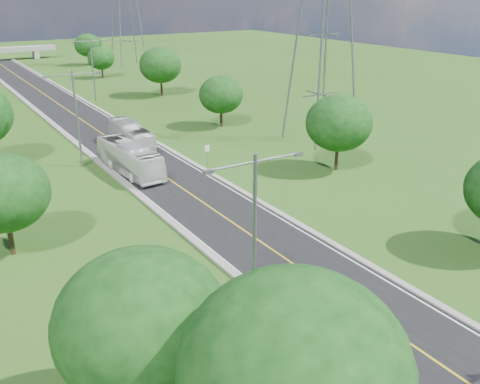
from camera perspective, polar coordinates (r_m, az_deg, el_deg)
name	(u,v)px	position (r m, az deg, el deg)	size (l,w,h in m)	color
ground	(94,129)	(74.39, -15.29, 6.54)	(260.00, 260.00, 0.00)	#2B4914
road	(81,119)	(80.00, -16.60, 7.43)	(8.00, 150.00, 0.06)	black
curb_left	(50,123)	(79.02, -19.57, 6.98)	(0.50, 150.00, 0.22)	gray
curb_right	(110,115)	(81.16, -13.71, 7.95)	(0.50, 150.00, 0.22)	gray
speed_limit_sign	(207,152)	(56.11, -3.53, 4.29)	(0.55, 0.09, 2.40)	slate
streetlight_near_left	(255,228)	(28.26, 1.56, -3.81)	(5.90, 0.25, 10.00)	slate
streetlight_mid_left	(76,111)	(57.41, -17.06, 8.27)	(5.90, 0.25, 10.00)	slate
streetlight_far_right	(92,64)	(91.95, -15.48, 13.00)	(5.90, 0.25, 10.00)	slate
power_tower_near	(325,21)	(65.02, 9.05, 17.54)	(9.00, 6.40, 28.00)	slate
power_tower_far	(125,3)	(132.69, -12.19, 19.09)	(9.00, 6.40, 28.00)	slate
tree_la	(142,324)	(22.31, -10.39, -13.65)	(7.14, 7.14, 8.30)	black
tree_lb	(3,193)	(39.83, -23.96, -0.12)	(6.30, 6.30, 7.33)	black
tree_lf	(294,370)	(18.89, 5.78, -18.39)	(7.98, 7.98, 9.28)	black
tree_rb	(339,123)	(54.98, 10.50, 7.24)	(6.72, 6.72, 7.82)	black
tree_rc	(221,95)	(71.99, -2.05, 10.34)	(5.88, 5.88, 6.84)	black
tree_rd	(160,65)	(93.93, -8.50, 13.26)	(7.14, 7.14, 8.30)	black
tree_re	(101,58)	(115.53, -14.61, 13.66)	(5.46, 5.46, 6.35)	black
tree_rf	(88,45)	(135.50, -15.91, 14.82)	(6.30, 6.30, 7.33)	black
bus_outbound	(131,136)	(63.53, -11.56, 5.85)	(2.47, 10.57, 2.94)	silver
bus_inbound	(129,158)	(55.19, -11.71, 3.59)	(2.59, 11.09, 3.09)	white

